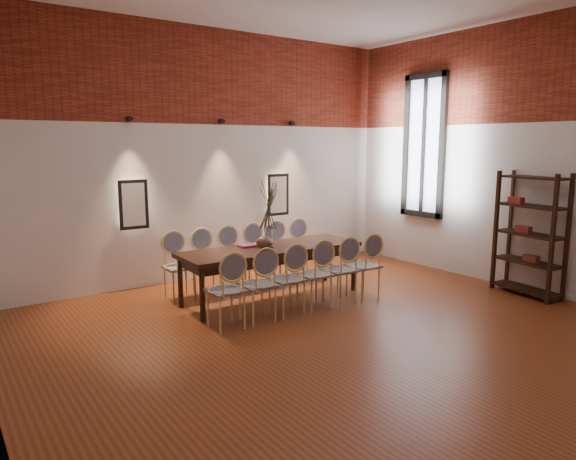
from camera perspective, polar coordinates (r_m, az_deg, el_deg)
floor at (r=6.00m, az=7.22°, el=-12.06°), size 7.00×7.00×0.02m
wall_back at (r=8.53m, az=-8.93°, el=8.15°), size 7.00×0.10×4.00m
wall_right at (r=8.41m, az=25.84°, el=7.30°), size 0.10×7.00×4.00m
brick_band_back at (r=8.54m, az=-8.94°, el=16.56°), size 7.00×0.02×1.50m
brick_band_right at (r=8.41m, az=26.24°, el=15.83°), size 0.02×7.00×1.50m
niche_left at (r=7.99m, az=-16.85°, el=2.74°), size 0.36×0.06×0.66m
niche_right at (r=9.15m, az=-1.21°, el=3.96°), size 0.36×0.06×0.66m
spot_fixture_left at (r=7.92m, az=-17.23°, el=11.72°), size 0.08×0.10×0.08m
spot_fixture_mid at (r=8.52m, az=-7.40°, el=11.89°), size 0.08×0.10×0.08m
spot_fixture_right at (r=9.26m, az=0.45°, el=11.77°), size 0.08×0.10×0.08m
window_glass at (r=9.47m, az=14.92°, el=8.98°), size 0.02×0.78×2.38m
window_frame at (r=9.46m, az=14.84°, el=8.99°), size 0.08×0.90×2.50m
window_mullion at (r=9.46m, az=14.84°, el=8.99°), size 0.06×0.06×2.40m
dining_table at (r=7.35m, az=-1.81°, el=-4.77°), size 2.66×0.89×0.75m
chair_near_a at (r=6.20m, az=-6.94°, el=-6.65°), size 0.45×0.45×0.94m
chair_near_b at (r=6.41m, az=-3.41°, el=-6.06°), size 0.45×0.45×0.94m
chair_near_c at (r=6.63m, az=-0.13°, el=-5.49°), size 0.45×0.45×0.94m
chair_near_d at (r=6.88m, az=2.92°, el=-4.95°), size 0.45×0.45×0.94m
chair_near_e at (r=7.15m, az=5.74°, el=-4.43°), size 0.45×0.45×0.94m
chair_near_f at (r=7.44m, az=8.36°, el=-3.94°), size 0.45×0.45×0.94m
chair_far_a at (r=7.44m, az=-11.97°, el=-4.04°), size 0.45×0.45×0.94m
chair_far_b at (r=7.61m, az=-8.90°, el=-3.64°), size 0.45×0.45×0.94m
chair_far_c at (r=7.81m, az=-5.97°, el=-3.24°), size 0.45×0.45×0.94m
chair_far_d at (r=8.02m, az=-3.20°, el=-2.86°), size 0.45×0.45×0.94m
chair_far_e at (r=8.25m, az=-0.57°, el=-2.49°), size 0.45×0.45×0.94m
chair_far_f at (r=8.50m, az=1.90°, el=-2.14°), size 0.45×0.45×0.94m
vase at (r=7.21m, az=-2.16°, el=-0.78°), size 0.14×0.14×0.30m
dried_branches at (r=7.14m, az=-2.18°, el=2.77°), size 0.50×0.50×0.70m
bowl at (r=7.12m, az=-2.64°, el=-1.40°), size 0.24×0.24×0.18m
book at (r=7.30m, az=-4.46°, el=-1.74°), size 0.26×0.18×0.03m
shelving_rack at (r=8.20m, az=25.29°, el=-0.43°), size 0.51×1.04×1.80m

